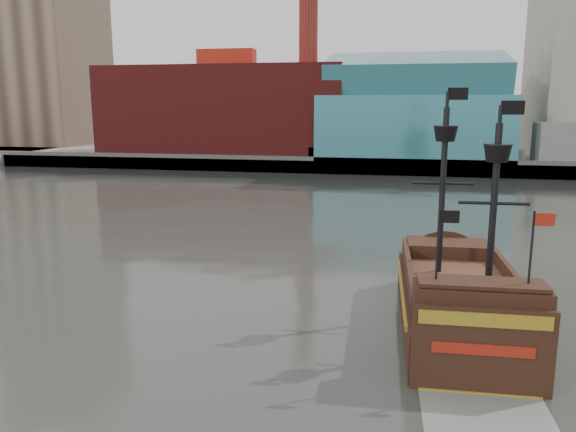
# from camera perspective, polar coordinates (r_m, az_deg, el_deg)

# --- Properties ---
(ground) EXTENTS (400.00, 400.00, 0.00)m
(ground) POSITION_cam_1_polar(r_m,az_deg,el_deg) (27.89, -7.60, -11.18)
(ground) COLOR #2C2E29
(ground) RESTS_ON ground
(promenade_far) EXTENTS (220.00, 60.00, 2.00)m
(promenade_far) POSITION_cam_1_polar(r_m,az_deg,el_deg) (117.01, 7.38, 6.45)
(promenade_far) COLOR slate
(promenade_far) RESTS_ON ground
(seawall) EXTENTS (220.00, 1.00, 2.60)m
(seawall) POSITION_cam_1_polar(r_m,az_deg,el_deg) (87.72, 5.90, 5.10)
(seawall) COLOR #4C4C49
(seawall) RESTS_ON ground
(skyline) EXTENTS (149.00, 45.00, 62.00)m
(skyline) POSITION_cam_1_polar(r_m,az_deg,el_deg) (109.81, 10.25, 18.38)
(skyline) COLOR #7E684B
(skyline) RESTS_ON promenade_far
(pirate_ship) EXTENTS (5.75, 16.52, 12.23)m
(pirate_ship) POSITION_cam_1_polar(r_m,az_deg,el_deg) (28.28, 16.95, -8.86)
(pirate_ship) COLOR black
(pirate_ship) RESTS_ON ground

